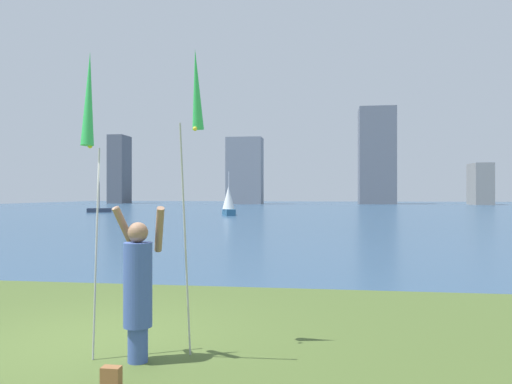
% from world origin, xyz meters
% --- Properties ---
extents(ground, '(120.00, 138.00, 0.12)m').
position_xyz_m(ground, '(0.00, 50.95, -0.06)').
color(ground, '#475B28').
extents(person, '(0.71, 0.53, 1.95)m').
position_xyz_m(person, '(0.96, -0.83, 0.96)').
color(person, '#3F59A5').
rests_on(person, ground).
extents(kite_flag_left, '(0.16, 0.42, 3.88)m').
position_xyz_m(kite_flag_left, '(0.37, -0.95, 3.19)').
color(kite_flag_left, '#B2B2B7').
rests_on(kite_flag_left, ground).
extents(kite_flag_right, '(0.16, 0.95, 4.05)m').
position_xyz_m(kite_flag_right, '(1.55, -0.25, 3.40)').
color(kite_flag_right, '#B2B2B7').
rests_on(kite_flag_right, ground).
extents(bag, '(0.20, 0.12, 0.26)m').
position_xyz_m(bag, '(1.02, -1.74, 0.13)').
color(bag, brown).
rests_on(bag, ground).
extents(sailboat_0, '(1.67, 2.43, 4.18)m').
position_xyz_m(sailboat_0, '(-5.72, 38.84, 1.29)').
color(sailboat_0, '#2D6084').
rests_on(sailboat_0, ground).
extents(sailboat_5, '(2.67, 1.55, 3.36)m').
position_xyz_m(sailboat_5, '(-21.18, 43.94, 0.26)').
color(sailboat_5, '#333D51').
rests_on(sailboat_5, ground).
extents(skyline_tower_0, '(3.28, 5.23, 14.19)m').
position_xyz_m(skyline_tower_0, '(-39.30, 90.73, 7.09)').
color(skyline_tower_0, '#565B66').
rests_on(skyline_tower_0, ground).
extents(skyline_tower_1, '(6.89, 4.26, 12.93)m').
position_xyz_m(skyline_tower_1, '(-12.04, 87.20, 6.46)').
color(skyline_tower_1, gray).
rests_on(skyline_tower_1, ground).
extents(skyline_tower_2, '(6.99, 5.29, 18.88)m').
position_xyz_m(skyline_tower_2, '(13.56, 91.24, 9.44)').
color(skyline_tower_2, slate).
rests_on(skyline_tower_2, ground).
extents(skyline_tower_3, '(3.24, 5.82, 7.57)m').
position_xyz_m(skyline_tower_3, '(31.69, 87.44, 3.79)').
color(skyline_tower_3, gray).
rests_on(skyline_tower_3, ground).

